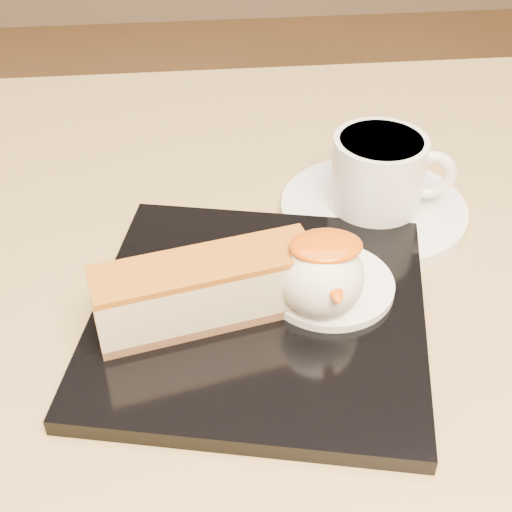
{
  "coord_description": "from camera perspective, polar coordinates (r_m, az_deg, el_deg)",
  "views": [
    {
      "loc": [
        -0.08,
        -0.36,
        1.06
      ],
      "look_at": [
        -0.04,
        0.01,
        0.76
      ],
      "focal_mm": 50.0,
      "sensor_mm": 36.0,
      "label": 1
    }
  ],
  "objects": [
    {
      "name": "mango_sauce",
      "position": [
        0.45,
        5.64,
        0.81
      ],
      "size": [
        0.05,
        0.04,
        0.01
      ],
      "primitive_type": "ellipsoid",
      "color": "#DB5306",
      "rests_on": "ice_cream_scoop"
    },
    {
      "name": "coffee_cup",
      "position": [
        0.57,
        9.9,
        6.65
      ],
      "size": [
        0.1,
        0.07,
        0.06
      ],
      "rotation": [
        0.0,
        0.0,
        -0.17
      ],
      "color": "white",
      "rests_on": "saucer"
    },
    {
      "name": "saucer",
      "position": [
        0.59,
        9.35,
        3.7
      ],
      "size": [
        0.15,
        0.15,
        0.01
      ],
      "primitive_type": "cylinder",
      "color": "white",
      "rests_on": "table"
    },
    {
      "name": "table",
      "position": [
        0.61,
        4.13,
        -14.8
      ],
      "size": [
        0.8,
        0.8,
        0.72
      ],
      "color": "black",
      "rests_on": "ground"
    },
    {
      "name": "dessert_plate",
      "position": [
        0.48,
        0.24,
        -4.63
      ],
      "size": [
        0.26,
        0.26,
        0.01
      ],
      "primitive_type": "cube",
      "rotation": [
        0.0,
        0.0,
        -0.22
      ],
      "color": "black",
      "rests_on": "table"
    },
    {
      "name": "cream_smear",
      "position": [
        0.49,
        5.84,
        -2.26
      ],
      "size": [
        0.09,
        0.09,
        0.01
      ],
      "primitive_type": "cylinder",
      "color": "white",
      "rests_on": "dessert_plate"
    },
    {
      "name": "cheesecake",
      "position": [
        0.46,
        -4.05,
        -2.71
      ],
      "size": [
        0.15,
        0.07,
        0.05
      ],
      "rotation": [
        0.0,
        0.0,
        0.22
      ],
      "color": "brown",
      "rests_on": "dessert_plate"
    },
    {
      "name": "mint_sprig",
      "position": [
        0.51,
        2.11,
        -0.28
      ],
      "size": [
        0.04,
        0.03,
        0.0
      ],
      "color": "green",
      "rests_on": "cream_smear"
    },
    {
      "name": "ice_cream_scoop",
      "position": [
        0.46,
        5.26,
        -1.7
      ],
      "size": [
        0.06,
        0.06,
        0.06
      ],
      "primitive_type": "sphere",
      "color": "white",
      "rests_on": "cream_smear"
    }
  ]
}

